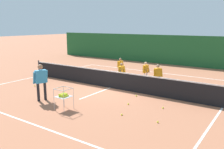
{
  "coord_description": "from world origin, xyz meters",
  "views": [
    {
      "loc": [
        7.35,
        -10.54,
        3.44
      ],
      "look_at": [
        0.92,
        -1.16,
        1.07
      ],
      "focal_mm": 38.36,
      "sensor_mm": 36.0,
      "label": 1
    }
  ],
  "objects_px": {
    "tennis_net": "(110,79)",
    "tennis_ball_0": "(128,104)",
    "tennis_ball_3": "(136,96)",
    "student_1": "(122,71)",
    "student_3": "(158,74)",
    "student_0": "(120,65)",
    "tennis_ball_4": "(163,108)",
    "instructor": "(41,79)",
    "tennis_ball_1": "(122,115)",
    "tennis_ball_7": "(158,122)",
    "ball_cart": "(63,95)",
    "tennis_ball_5": "(35,86)",
    "student_2": "(146,70)"
  },
  "relations": [
    {
      "from": "instructor",
      "to": "tennis_ball_1",
      "type": "xyz_separation_m",
      "value": [
        4.05,
        0.49,
        -0.98
      ]
    },
    {
      "from": "tennis_ball_4",
      "to": "student_1",
      "type": "bearing_deg",
      "value": 144.15
    },
    {
      "from": "instructor",
      "to": "student_2",
      "type": "bearing_deg",
      "value": 67.5
    },
    {
      "from": "student_0",
      "to": "tennis_ball_3",
      "type": "bearing_deg",
      "value": -47.64
    },
    {
      "from": "ball_cart",
      "to": "tennis_ball_3",
      "type": "xyz_separation_m",
      "value": [
        1.61,
        3.29,
        -0.56
      ]
    },
    {
      "from": "student_1",
      "to": "ball_cart",
      "type": "height_order",
      "value": "student_1"
    },
    {
      "from": "student_3",
      "to": "ball_cart",
      "type": "xyz_separation_m",
      "value": [
        -1.79,
        -5.35,
        -0.19
      ]
    },
    {
      "from": "tennis_net",
      "to": "tennis_ball_1",
      "type": "relative_size",
      "value": 177.37
    },
    {
      "from": "tennis_net",
      "to": "student_0",
      "type": "relative_size",
      "value": 9.56
    },
    {
      "from": "tennis_ball_0",
      "to": "tennis_ball_1",
      "type": "xyz_separation_m",
      "value": [
        0.44,
        -1.23,
        0.0
      ]
    },
    {
      "from": "student_3",
      "to": "tennis_ball_4",
      "type": "xyz_separation_m",
      "value": [
        1.57,
        -2.96,
        -0.76
      ]
    },
    {
      "from": "student_0",
      "to": "tennis_ball_7",
      "type": "relative_size",
      "value": 18.56
    },
    {
      "from": "student_1",
      "to": "tennis_ball_7",
      "type": "xyz_separation_m",
      "value": [
        4.19,
        -4.22,
        -0.71
      ]
    },
    {
      "from": "student_1",
      "to": "tennis_ball_4",
      "type": "height_order",
      "value": "student_1"
    },
    {
      "from": "student_0",
      "to": "tennis_ball_4",
      "type": "distance_m",
      "value": 6.55
    },
    {
      "from": "tennis_ball_7",
      "to": "student_1",
      "type": "bearing_deg",
      "value": 134.79
    },
    {
      "from": "student_1",
      "to": "student_3",
      "type": "distance_m",
      "value": 2.2
    },
    {
      "from": "tennis_net",
      "to": "tennis_ball_0",
      "type": "distance_m",
      "value": 3.0
    },
    {
      "from": "student_1",
      "to": "tennis_ball_7",
      "type": "height_order",
      "value": "student_1"
    },
    {
      "from": "tennis_ball_0",
      "to": "tennis_ball_7",
      "type": "xyz_separation_m",
      "value": [
        1.88,
        -1.11,
        0.0
      ]
    },
    {
      "from": "tennis_ball_3",
      "to": "tennis_net",
      "type": "bearing_deg",
      "value": 163.28
    },
    {
      "from": "instructor",
      "to": "tennis_ball_4",
      "type": "xyz_separation_m",
      "value": [
        5.07,
        2.11,
        -0.98
      ]
    },
    {
      "from": "student_3",
      "to": "tennis_ball_1",
      "type": "bearing_deg",
      "value": -83.05
    },
    {
      "from": "student_2",
      "to": "tennis_ball_3",
      "type": "bearing_deg",
      "value": -72.05
    },
    {
      "from": "student_3",
      "to": "tennis_ball_0",
      "type": "distance_m",
      "value": 3.44
    },
    {
      "from": "tennis_net",
      "to": "tennis_ball_4",
      "type": "height_order",
      "value": "tennis_net"
    },
    {
      "from": "ball_cart",
      "to": "tennis_ball_1",
      "type": "relative_size",
      "value": 13.22
    },
    {
      "from": "tennis_ball_1",
      "to": "tennis_ball_4",
      "type": "relative_size",
      "value": 1.0
    },
    {
      "from": "student_1",
      "to": "instructor",
      "type": "bearing_deg",
      "value": -105.11
    },
    {
      "from": "tennis_net",
      "to": "instructor",
      "type": "bearing_deg",
      "value": -110.25
    },
    {
      "from": "instructor",
      "to": "tennis_ball_3",
      "type": "height_order",
      "value": "instructor"
    },
    {
      "from": "student_1",
      "to": "tennis_ball_5",
      "type": "height_order",
      "value": "student_1"
    },
    {
      "from": "tennis_ball_4",
      "to": "tennis_net",
      "type": "bearing_deg",
      "value": 158.19
    },
    {
      "from": "instructor",
      "to": "student_2",
      "type": "xyz_separation_m",
      "value": [
        2.4,
        5.81,
        -0.25
      ]
    },
    {
      "from": "student_3",
      "to": "student_1",
      "type": "bearing_deg",
      "value": -173.85
    },
    {
      "from": "instructor",
      "to": "student_2",
      "type": "relative_size",
      "value": 1.33
    },
    {
      "from": "student_0",
      "to": "student_3",
      "type": "distance_m",
      "value": 3.57
    },
    {
      "from": "instructor",
      "to": "tennis_ball_4",
      "type": "distance_m",
      "value": 5.58
    },
    {
      "from": "tennis_net",
      "to": "tennis_ball_7",
      "type": "relative_size",
      "value": 177.37
    },
    {
      "from": "student_0",
      "to": "tennis_ball_7",
      "type": "xyz_separation_m",
      "value": [
        5.3,
        -5.82,
        -0.72
      ]
    },
    {
      "from": "tennis_ball_5",
      "to": "tennis_ball_4",
      "type": "bearing_deg",
      "value": 4.96
    },
    {
      "from": "tennis_net",
      "to": "tennis_ball_0",
      "type": "bearing_deg",
      "value": -39.56
    },
    {
      "from": "tennis_ball_1",
      "to": "tennis_ball_7",
      "type": "xyz_separation_m",
      "value": [
        1.44,
        0.12,
        0.0
      ]
    },
    {
      "from": "tennis_net",
      "to": "student_0",
      "type": "xyz_separation_m",
      "value": [
        -1.13,
        2.82,
        0.26
      ]
    },
    {
      "from": "student_0",
      "to": "tennis_ball_0",
      "type": "height_order",
      "value": "student_0"
    },
    {
      "from": "tennis_ball_5",
      "to": "student_2",
      "type": "bearing_deg",
      "value": 42.08
    },
    {
      "from": "tennis_net",
      "to": "ball_cart",
      "type": "relative_size",
      "value": 13.42
    },
    {
      "from": "student_0",
      "to": "student_3",
      "type": "relative_size",
      "value": 0.96
    },
    {
      "from": "student_2",
      "to": "ball_cart",
      "type": "height_order",
      "value": "student_2"
    },
    {
      "from": "tennis_ball_0",
      "to": "tennis_ball_3",
      "type": "relative_size",
      "value": 1.0
    }
  ]
}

